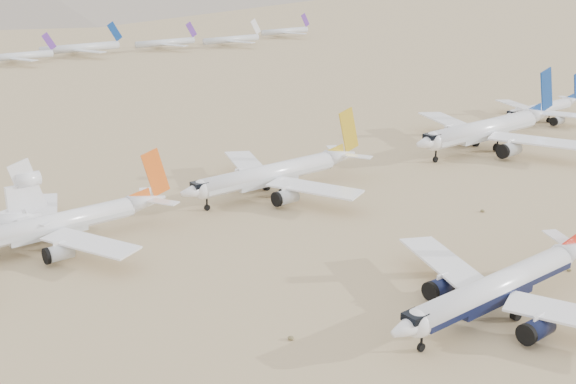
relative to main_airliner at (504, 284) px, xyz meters
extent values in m
plane|color=#89704F|center=(-1.87, 0.01, -4.79)|extent=(7000.00, 7000.00, 0.00)
cylinder|color=white|center=(-2.23, 0.00, 0.21)|extent=(36.84, 4.35, 4.35)
cube|color=#0E1433|center=(-2.23, 0.00, -0.33)|extent=(36.10, 4.42, 0.98)
sphere|color=white|center=(-20.65, 0.00, 0.21)|extent=(4.35, 4.35, 4.35)
cube|color=black|center=(-21.31, 0.00, 1.41)|extent=(3.05, 2.83, 1.09)
cone|color=white|center=(20.54, 0.00, 0.54)|extent=(9.21, 4.35, 4.35)
cylinder|color=#0E1433|center=(-4.28, -9.05, -2.51)|extent=(5.12, 3.14, 3.14)
cube|color=white|center=(0.61, 12.92, -0.55)|extent=(14.23, 22.42, 0.68)
cube|color=white|center=(22.33, 4.24, 1.08)|extent=(5.85, 7.65, 0.26)
cylinder|color=#0E1433|center=(-4.28, 9.05, -2.51)|extent=(5.12, 3.14, 3.14)
cylinder|color=black|center=(-19.56, 0.00, -4.14)|extent=(1.31, 0.54, 1.31)
cylinder|color=black|center=(-0.70, -3.05, -3.88)|extent=(1.83, 1.09, 1.83)
cylinder|color=black|center=(-0.70, 3.05, -3.88)|extent=(1.83, 1.09, 1.83)
cylinder|color=white|center=(80.13, 63.88, 1.41)|extent=(44.51, 5.39, 5.39)
cube|color=silver|center=(80.13, 63.88, 0.74)|extent=(43.62, 5.48, 1.21)
sphere|color=white|center=(57.88, 63.88, 1.41)|extent=(5.39, 5.39, 5.39)
cube|color=black|center=(57.07, 63.88, 2.89)|extent=(3.78, 3.51, 1.35)
cone|color=white|center=(107.64, 63.88, 1.81)|extent=(11.13, 5.39, 5.39)
cube|color=white|center=(83.57, 48.20, 0.47)|extent=(17.19, 27.09, 0.84)
cube|color=white|center=(109.80, 58.74, 2.49)|extent=(7.06, 9.24, 0.32)
cylinder|color=silver|center=(77.66, 52.87, -1.97)|extent=(6.18, 3.88, 3.88)
cube|color=white|center=(83.57, 79.56, 0.47)|extent=(17.19, 27.09, 0.84)
cube|color=white|center=(109.80, 69.02, 2.49)|extent=(7.06, 9.24, 0.32)
cylinder|color=silver|center=(77.66, 74.89, -1.97)|extent=(6.18, 3.88, 3.88)
cube|color=navy|center=(110.73, 63.88, 9.52)|extent=(8.44, 0.43, 13.90)
cylinder|color=black|center=(59.23, 63.88, -3.99)|extent=(1.62, 0.67, 1.62)
cylinder|color=black|center=(81.99, 60.10, -3.66)|extent=(2.27, 1.35, 2.27)
cylinder|color=black|center=(81.99, 67.66, -3.66)|extent=(2.27, 1.35, 2.27)
cylinder|color=white|center=(6.45, 70.40, 0.43)|extent=(37.37, 4.54, 4.54)
cube|color=silver|center=(6.45, 70.40, -0.14)|extent=(36.62, 4.61, 1.02)
sphere|color=white|center=(-12.23, 70.40, 0.43)|extent=(4.54, 4.54, 4.54)
cube|color=black|center=(-12.91, 70.40, 1.68)|extent=(3.18, 2.95, 1.14)
cone|color=white|center=(29.55, 70.40, 0.77)|extent=(9.34, 4.54, 4.54)
cube|color=white|center=(9.34, 57.23, -0.37)|extent=(14.43, 22.74, 0.70)
cube|color=white|center=(31.36, 66.09, 1.34)|extent=(5.93, 7.76, 0.27)
cylinder|color=silver|center=(4.37, 61.16, -2.41)|extent=(5.19, 3.27, 3.27)
cube|color=white|center=(9.34, 83.57, -0.37)|extent=(14.43, 22.74, 0.70)
cube|color=white|center=(31.36, 74.72, 1.34)|extent=(5.93, 7.76, 0.27)
cylinder|color=silver|center=(4.37, 79.65, -2.41)|extent=(5.19, 3.27, 3.27)
cube|color=gold|center=(32.14, 70.40, 7.24)|extent=(7.08, 0.36, 11.67)
cylinder|color=black|center=(-11.10, 70.40, -4.11)|extent=(1.36, 0.57, 1.36)
cylinder|color=black|center=(8.01, 67.23, -3.84)|extent=(1.91, 1.14, 1.91)
cylinder|color=black|center=(8.01, 73.58, -3.84)|extent=(1.91, 1.14, 1.91)
cylinder|color=white|center=(-46.23, 71.36, -0.04)|extent=(33.85, 4.14, 4.14)
cube|color=silver|center=(-46.23, 71.36, -0.55)|extent=(33.18, 4.20, 0.93)
cone|color=white|center=(-25.30, 71.36, 0.27)|extent=(8.46, 4.14, 4.14)
cube|color=white|center=(-43.61, 59.41, -0.76)|extent=(13.07, 20.60, 0.64)
cube|color=white|center=(-23.66, 67.44, 0.79)|extent=(5.37, 7.03, 0.25)
cylinder|color=silver|center=(-48.11, 62.97, -2.63)|extent=(4.70, 2.98, 2.98)
cube|color=white|center=(-43.61, 83.30, -0.76)|extent=(13.07, 20.60, 0.64)
cube|color=white|center=(-23.66, 75.27, 0.79)|extent=(5.37, 7.03, 0.25)
cylinder|color=silver|center=(-48.11, 79.74, -2.63)|extent=(4.70, 2.98, 2.98)
cube|color=orange|center=(-22.95, 71.36, 6.14)|extent=(6.42, 0.33, 10.57)
cylinder|color=black|center=(-44.82, 68.46, -3.93)|extent=(1.74, 1.03, 1.74)
cylinder|color=black|center=(-44.82, 74.25, -3.93)|extent=(1.74, 1.03, 1.74)
cone|color=white|center=(-50.80, 76.48, 0.57)|extent=(9.14, 4.38, 4.38)
cube|color=white|center=(-49.03, 72.27, 1.11)|extent=(5.80, 7.59, 0.26)
cube|color=white|center=(-49.03, 80.70, 1.11)|extent=(5.80, 7.59, 0.26)
cube|color=white|center=(-48.26, 76.48, 6.88)|extent=(6.93, 0.35, 11.42)
cylinder|color=white|center=(-48.01, 76.48, 8.29)|extent=(4.57, 2.84, 2.84)
cylinder|color=white|center=(125.81, 74.39, -0.40)|extent=(31.63, 3.82, 3.82)
cube|color=silver|center=(125.81, 74.39, -0.88)|extent=(31.00, 3.88, 0.86)
sphere|color=white|center=(110.00, 74.39, -0.40)|extent=(3.82, 3.82, 3.82)
cube|color=black|center=(109.43, 74.39, 0.65)|extent=(2.67, 2.48, 0.96)
cone|color=white|center=(145.36, 74.39, -0.11)|extent=(7.91, 3.82, 3.82)
cube|color=white|center=(128.26, 63.25, -1.07)|extent=(12.22, 19.25, 0.59)
cylinder|color=silver|center=(124.06, 66.58, -2.79)|extent=(4.39, 2.75, 2.75)
cube|color=white|center=(128.26, 85.53, -1.07)|extent=(12.22, 19.25, 0.59)
cube|color=white|center=(146.90, 78.04, 0.36)|extent=(5.02, 6.56, 0.23)
cylinder|color=silver|center=(124.06, 82.20, -2.79)|extent=(4.39, 2.75, 2.75)
cylinder|color=black|center=(110.95, 74.39, -4.22)|extent=(1.15, 0.48, 1.15)
cylinder|color=black|center=(127.13, 71.72, -3.99)|extent=(1.60, 0.96, 1.60)
cylinder|color=black|center=(127.13, 77.06, -3.99)|extent=(1.60, 0.96, 1.60)
cylinder|color=silver|center=(32.38, 317.51, -0.53)|extent=(37.75, 3.73, 3.73)
cube|color=#5E2E99|center=(50.14, 317.51, 5.78)|extent=(7.52, 0.37, 9.47)
cube|color=silver|center=(32.38, 307.74, -1.09)|extent=(9.95, 17.38, 0.37)
cube|color=silver|center=(32.38, 327.28, -1.09)|extent=(9.95, 17.38, 0.37)
cylinder|color=silver|center=(70.84, 326.58, -0.17)|extent=(45.11, 4.46, 4.46)
cube|color=navy|center=(92.07, 326.58, 7.37)|extent=(8.98, 0.45, 11.32)
cube|color=silver|center=(70.84, 314.90, -0.83)|extent=(11.89, 20.77, 0.45)
cube|color=silver|center=(70.84, 338.25, -0.83)|extent=(11.89, 20.77, 0.45)
cylinder|color=silver|center=(121.14, 320.89, -0.50)|extent=(38.28, 3.78, 3.78)
cube|color=#5E2E99|center=(139.16, 320.89, 5.89)|extent=(7.62, 0.38, 9.60)
cube|color=silver|center=(121.14, 310.98, -1.07)|extent=(10.08, 17.62, 0.38)
cube|color=silver|center=(121.14, 330.80, -1.07)|extent=(10.08, 17.62, 0.38)
cylinder|color=silver|center=(160.30, 309.44, -0.46)|extent=(39.19, 3.87, 3.87)
cube|color=white|center=(178.74, 309.44, 6.09)|extent=(7.81, 0.39, 9.83)
cube|color=silver|center=(160.30, 299.29, -1.04)|extent=(10.33, 18.04, 0.39)
cube|color=silver|center=(160.30, 319.58, -1.04)|extent=(10.33, 18.04, 0.39)
cylinder|color=silver|center=(216.15, 327.04, -0.52)|extent=(37.86, 3.74, 3.74)
cube|color=#5E2E99|center=(233.97, 327.04, 5.80)|extent=(7.54, 0.37, 9.50)
cube|color=silver|center=(216.15, 317.24, -1.08)|extent=(9.97, 17.43, 0.37)
cube|color=silver|center=(216.15, 336.84, -1.08)|extent=(9.97, 17.43, 0.37)
ellipsoid|color=brown|center=(-32.27, 14.41, -4.50)|extent=(0.98, 0.98, 0.54)
ellipsoid|color=brown|center=(22.53, 1.61, -4.54)|extent=(0.84, 0.84, 0.46)
ellipsoid|color=brown|center=(36.23, 30.91, -4.50)|extent=(0.98, 0.98, 0.54)
camera|label=1|loc=(-92.46, -59.69, 50.50)|focal=45.00mm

